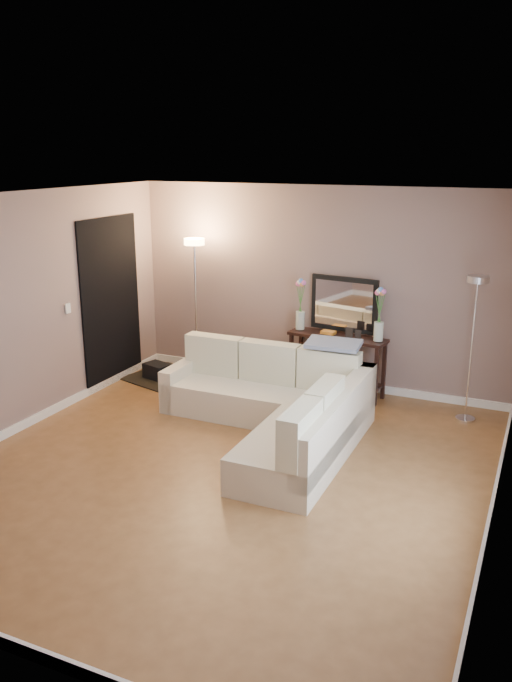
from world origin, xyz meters
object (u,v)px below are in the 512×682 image
at_px(console_table, 331,360).
at_px(floor_lamp_unlit, 474,320).
at_px(sectional_sofa, 279,406).
at_px(floor_lamp_lit, 195,280).

height_order(console_table, floor_lamp_unlit, floor_lamp_unlit).
height_order(sectional_sofa, floor_lamp_unlit, floor_lamp_unlit).
bearing_deg(floor_lamp_unlit, sectional_sofa, -146.42).
bearing_deg(floor_lamp_lit, sectional_sofa, -37.19).
relative_size(sectional_sofa, console_table, 1.86).
distance_m(floor_lamp_lit, floor_lamp_unlit, 3.61).
relative_size(console_table, floor_lamp_lit, 0.68).
height_order(sectional_sofa, floor_lamp_lit, floor_lamp_lit).
bearing_deg(console_table, floor_lamp_unlit, -7.64).
bearing_deg(floor_lamp_lit, floor_lamp_unlit, -2.01).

